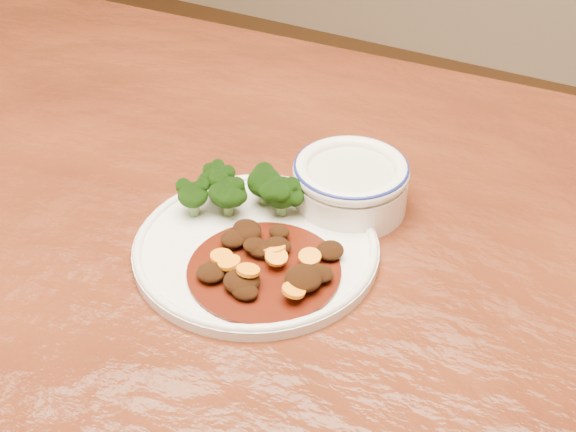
% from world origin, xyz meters
% --- Properties ---
extents(dining_table, '(1.54, 0.96, 0.75)m').
position_xyz_m(dining_table, '(-0.00, 0.00, 0.67)').
color(dining_table, '#5F2610').
rests_on(dining_table, ground).
extents(dinner_plate, '(0.24, 0.24, 0.01)m').
position_xyz_m(dinner_plate, '(0.02, -0.01, 0.76)').
color(dinner_plate, white).
rests_on(dinner_plate, dining_table).
extents(broccoli_florets, '(0.11, 0.08, 0.04)m').
position_xyz_m(broccoli_florets, '(-0.02, 0.04, 0.79)').
color(broccoli_florets, '#618A47').
rests_on(broccoli_florets, dinner_plate).
extents(mince_stew, '(0.14, 0.14, 0.02)m').
position_xyz_m(mince_stew, '(0.04, -0.03, 0.77)').
color(mince_stew, '#421107').
rests_on(mince_stew, dinner_plate).
extents(dip_bowl, '(0.12, 0.12, 0.05)m').
position_xyz_m(dip_bowl, '(0.07, 0.10, 0.78)').
color(dip_bowl, white).
rests_on(dip_bowl, dining_table).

